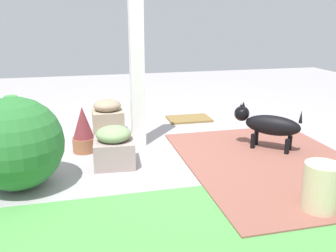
% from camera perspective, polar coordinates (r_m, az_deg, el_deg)
% --- Properties ---
extents(ground_plane, '(12.00, 12.00, 0.00)m').
position_cam_1_polar(ground_plane, '(4.35, 1.09, -3.67)').
color(ground_plane, '#9C989B').
extents(brick_path, '(1.80, 2.40, 0.02)m').
position_cam_1_polar(brick_path, '(4.09, 15.94, -5.60)').
color(brick_path, brown).
rests_on(brick_path, ground).
extents(porch_pillar, '(0.16, 0.16, 2.01)m').
position_cam_1_polar(porch_pillar, '(4.31, -4.89, 9.86)').
color(porch_pillar, white).
rests_on(porch_pillar, ground).
extents(stone_planter_nearest, '(0.40, 0.41, 0.48)m').
position_cam_1_polar(stone_planter_nearest, '(4.88, -9.38, 1.26)').
color(stone_planter_nearest, tan).
rests_on(stone_planter_nearest, ground).
extents(stone_planter_mid, '(0.45, 0.45, 0.43)m').
position_cam_1_polar(stone_planter_mid, '(3.89, -8.41, -3.21)').
color(stone_planter_mid, gray).
rests_on(stone_planter_mid, ground).
extents(round_shrub, '(0.85, 0.85, 0.85)m').
position_cam_1_polar(round_shrub, '(3.55, -22.61, -2.56)').
color(round_shrub, '#2A6F2F').
rests_on(round_shrub, ground).
extents(terracotta_pot_tall, '(0.27, 0.27, 0.61)m').
position_cam_1_polar(terracotta_pot_tall, '(4.81, -22.83, -0.26)').
color(terracotta_pot_tall, '#B66035').
rests_on(terracotta_pot_tall, ground).
extents(terracotta_pot_spiky, '(0.27, 0.27, 0.54)m').
position_cam_1_polar(terracotta_pot_spiky, '(4.32, -13.08, -0.69)').
color(terracotta_pot_spiky, '#9F5F3F').
rests_on(terracotta_pot_spiky, ground).
extents(dog, '(0.67, 0.63, 0.54)m').
position_cam_1_polar(dog, '(4.41, 15.29, 0.27)').
color(dog, black).
rests_on(dog, ground).
extents(ceramic_urn, '(0.29, 0.29, 0.41)m').
position_cam_1_polar(ceramic_urn, '(3.21, 22.77, -8.88)').
color(ceramic_urn, beige).
rests_on(ceramic_urn, ground).
extents(doormat, '(0.65, 0.44, 0.03)m').
position_cam_1_polar(doormat, '(5.59, 3.30, 1.13)').
color(doormat, brown).
rests_on(doormat, ground).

